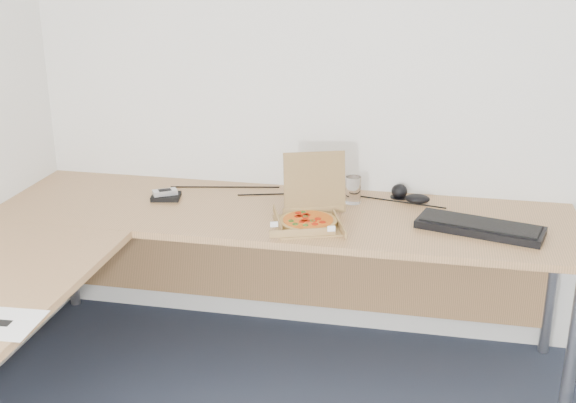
% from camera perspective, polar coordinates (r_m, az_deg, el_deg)
% --- Properties ---
extents(room_shell, '(3.50, 3.50, 2.50)m').
position_cam_1_polar(room_shell, '(1.62, 6.52, -1.82)').
color(room_shell, white).
rests_on(room_shell, ground).
extents(desk, '(2.50, 2.20, 0.73)m').
position_cam_1_polar(desk, '(2.88, -8.55, -3.75)').
color(desk, '#B58250').
rests_on(desk, ground).
extents(pizza_box, '(0.26, 0.31, 0.27)m').
position_cam_1_polar(pizza_box, '(3.01, 1.64, -1.24)').
color(pizza_box, '#A07A45').
rests_on(pizza_box, desk).
extents(drinking_glass, '(0.07, 0.07, 0.12)m').
position_cam_1_polar(drinking_glass, '(3.26, 5.10, 0.91)').
color(drinking_glass, white).
rests_on(drinking_glass, desk).
extents(keyboard, '(0.53, 0.30, 0.03)m').
position_cam_1_polar(keyboard, '(3.05, 14.74, -1.97)').
color(keyboard, black).
rests_on(keyboard, desk).
extents(mouse, '(0.11, 0.08, 0.04)m').
position_cam_1_polar(mouse, '(3.31, 10.07, 0.22)').
color(mouse, black).
rests_on(mouse, desk).
extents(wallet, '(0.14, 0.13, 0.02)m').
position_cam_1_polar(wallet, '(3.36, -9.50, 0.38)').
color(wallet, black).
rests_on(wallet, desk).
extents(phone, '(0.12, 0.11, 0.02)m').
position_cam_1_polar(phone, '(3.35, -9.59, 0.72)').
color(phone, '#B2B5BA').
rests_on(phone, wallet).
extents(dome_speaker, '(0.08, 0.08, 0.07)m').
position_cam_1_polar(dome_speaker, '(3.36, 8.69, 0.87)').
color(dome_speaker, black).
rests_on(dome_speaker, desk).
extents(cable_bundle, '(0.62, 0.13, 0.01)m').
position_cam_1_polar(cable_bundle, '(3.38, 0.87, 0.63)').
color(cable_bundle, black).
rests_on(cable_bundle, desk).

